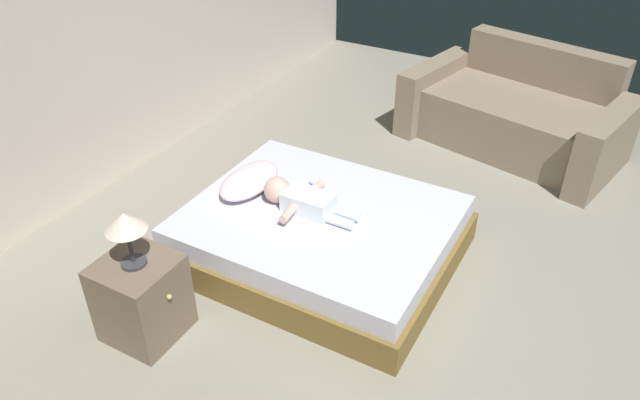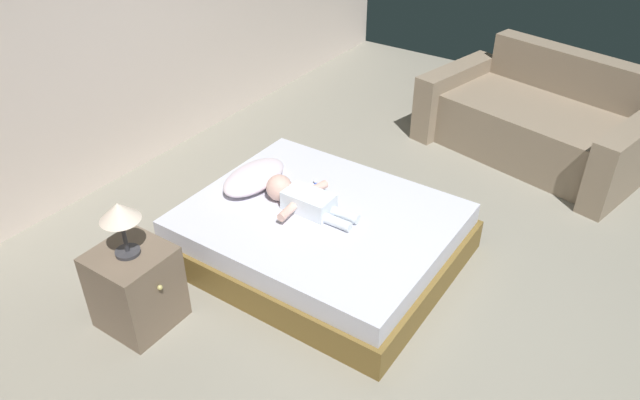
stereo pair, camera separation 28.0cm
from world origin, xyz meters
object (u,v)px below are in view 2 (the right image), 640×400
at_px(couch, 539,122).
at_px(nightstand, 136,287).
at_px(baby, 301,198).
at_px(lamp, 119,215).
at_px(toothbrush, 319,186).
at_px(bed, 320,235).
at_px(pillow, 254,177).

distance_m(couch, nightstand, 3.58).
relative_size(baby, lamp, 2.00).
xyz_separation_m(couch, lamp, (-3.34, 1.29, 0.48)).
bearing_deg(toothbrush, nightstand, 164.66).
distance_m(bed, pillow, 0.62).
distance_m(pillow, nightstand, 1.13).
relative_size(pillow, couch, 0.28).
relative_size(toothbrush, nightstand, 0.26).
bearing_deg(pillow, bed, -92.59).
distance_m(nightstand, lamp, 0.52).
xyz_separation_m(toothbrush, couch, (2.00, -0.92, -0.08)).
bearing_deg(pillow, baby, -95.68).
bearing_deg(couch, pillow, 149.53).
bearing_deg(couch, nightstand, 158.96).
distance_m(pillow, toothbrush, 0.45).
xyz_separation_m(bed, baby, (-0.02, 0.14, 0.25)).
distance_m(baby, toothbrush, 0.28).
distance_m(bed, baby, 0.29).
xyz_separation_m(toothbrush, lamp, (-1.34, 0.37, 0.40)).
bearing_deg(pillow, couch, -30.47).
relative_size(bed, nightstand, 3.41).
bearing_deg(pillow, nightstand, -178.85).
xyz_separation_m(toothbrush, nightstand, (-1.34, 0.37, -0.11)).
distance_m(toothbrush, lamp, 1.45).
bearing_deg(couch, baby, 158.81).
distance_m(bed, nightstand, 1.22).
bearing_deg(nightstand, couch, -21.04).
bearing_deg(bed, pillow, 87.41).
bearing_deg(nightstand, pillow, 1.15).
bearing_deg(baby, toothbrush, 8.38).
relative_size(bed, lamp, 5.12).
relative_size(bed, pillow, 3.15).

